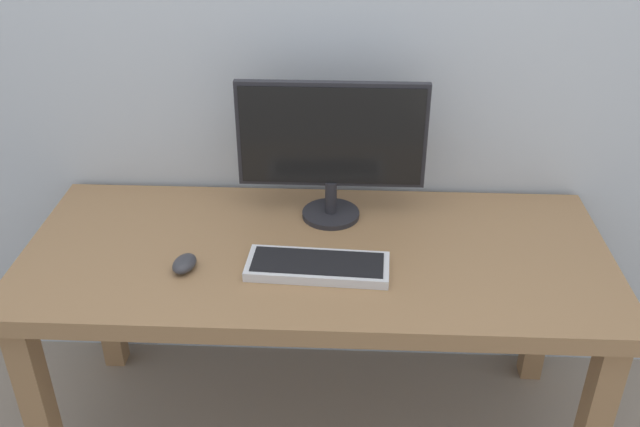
{
  "coord_description": "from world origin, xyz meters",
  "views": [
    {
      "loc": [
        0.09,
        -1.69,
        1.83
      ],
      "look_at": [
        0.01,
        0.0,
        0.84
      ],
      "focal_mm": 39.17,
      "sensor_mm": 36.0,
      "label": 1
    }
  ],
  "objects_px": {
    "desk": "(316,274)",
    "keyboard_primary": "(318,266)",
    "mouse": "(184,264)",
    "monitor": "(331,144)"
  },
  "relations": [
    {
      "from": "desk",
      "to": "keyboard_primary",
      "type": "distance_m",
      "value": 0.15
    },
    {
      "from": "desk",
      "to": "monitor",
      "type": "xyz_separation_m",
      "value": [
        0.04,
        0.2,
        0.33
      ]
    },
    {
      "from": "desk",
      "to": "keyboard_primary",
      "type": "height_order",
      "value": "keyboard_primary"
    },
    {
      "from": "monitor",
      "to": "mouse",
      "type": "relative_size",
      "value": 6.15
    },
    {
      "from": "monitor",
      "to": "keyboard_primary",
      "type": "xyz_separation_m",
      "value": [
        -0.03,
        -0.31,
        -0.23
      ]
    },
    {
      "from": "desk",
      "to": "mouse",
      "type": "xyz_separation_m",
      "value": [
        -0.36,
        -0.12,
        0.11
      ]
    },
    {
      "from": "desk",
      "to": "monitor",
      "type": "bearing_deg",
      "value": 79.77
    },
    {
      "from": "monitor",
      "to": "mouse",
      "type": "bearing_deg",
      "value": -141.25
    },
    {
      "from": "desk",
      "to": "keyboard_primary",
      "type": "bearing_deg",
      "value": -85.15
    },
    {
      "from": "mouse",
      "to": "keyboard_primary",
      "type": "bearing_deg",
      "value": 14.27
    }
  ]
}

